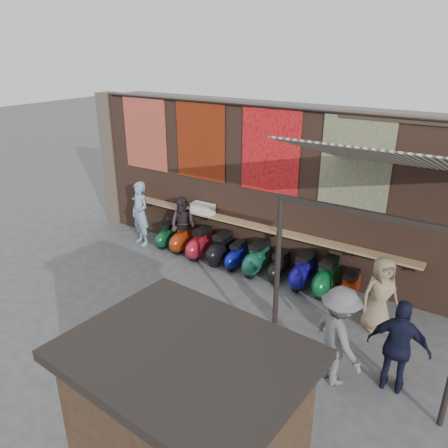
# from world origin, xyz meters

# --- Properties ---
(ground) EXTENTS (70.00, 70.00, 0.00)m
(ground) POSITION_xyz_m (0.00, 0.00, 0.00)
(ground) COLOR #474749
(ground) RESTS_ON ground
(brick_wall) EXTENTS (10.00, 0.40, 4.00)m
(brick_wall) POSITION_xyz_m (0.00, 2.70, 2.00)
(brick_wall) COLOR brown
(brick_wall) RESTS_ON ground
(pier_left) EXTENTS (0.50, 0.50, 4.00)m
(pier_left) POSITION_xyz_m (-5.20, 2.70, 2.00)
(pier_left) COLOR #4C4238
(pier_left) RESTS_ON ground
(eating_counter) EXTENTS (8.00, 0.32, 0.05)m
(eating_counter) POSITION_xyz_m (0.00, 2.33, 1.10)
(eating_counter) COLOR #9E7A51
(eating_counter) RESTS_ON brick_wall
(shelf_box) EXTENTS (0.62, 0.29, 0.27)m
(shelf_box) POSITION_xyz_m (-1.54, 2.30, 1.26)
(shelf_box) COLOR white
(shelf_box) RESTS_ON eating_counter
(tapestry_redgold) EXTENTS (1.50, 0.02, 2.00)m
(tapestry_redgold) POSITION_xyz_m (-3.60, 2.48, 3.00)
(tapestry_redgold) COLOR maroon
(tapestry_redgold) RESTS_ON brick_wall
(tapestry_sun) EXTENTS (1.50, 0.02, 2.00)m
(tapestry_sun) POSITION_xyz_m (-1.70, 2.48, 3.00)
(tapestry_sun) COLOR red
(tapestry_sun) RESTS_ON brick_wall
(tapestry_orange) EXTENTS (1.50, 0.02, 2.00)m
(tapestry_orange) POSITION_xyz_m (0.30, 2.48, 3.00)
(tapestry_orange) COLOR red
(tapestry_orange) RESTS_ON brick_wall
(tapestry_multi) EXTENTS (1.50, 0.02, 2.00)m
(tapestry_multi) POSITION_xyz_m (2.30, 2.48, 3.00)
(tapestry_multi) COLOR #264F8B
(tapestry_multi) RESTS_ON brick_wall
(hang_rail) EXTENTS (9.50, 0.06, 0.06)m
(hang_rail) POSITION_xyz_m (0.00, 2.47, 3.98)
(hang_rail) COLOR black
(hang_rail) RESTS_ON brick_wall
(scooter_stool_0) EXTENTS (0.32, 0.72, 0.68)m
(scooter_stool_0) POSITION_xyz_m (-2.55, 2.01, 0.34)
(scooter_stool_0) COLOR #0E4827
(scooter_stool_0) RESTS_ON ground
(scooter_stool_1) EXTENTS (0.38, 0.83, 0.79)m
(scooter_stool_1) POSITION_xyz_m (-1.99, 2.03, 0.40)
(scooter_stool_1) COLOR maroon
(scooter_stool_1) RESTS_ON ground
(scooter_stool_2) EXTENTS (0.38, 0.85, 0.81)m
(scooter_stool_2) POSITION_xyz_m (-1.37, 1.95, 0.40)
(scooter_stool_2) COLOR #A81627
(scooter_stool_2) RESTS_ON ground
(scooter_stool_3) EXTENTS (0.38, 0.85, 0.81)m
(scooter_stool_3) POSITION_xyz_m (-0.75, 1.99, 0.41)
(scooter_stool_3) COLOR black
(scooter_stool_3) RESTS_ON ground
(scooter_stool_4) EXTENTS (0.32, 0.71, 0.68)m
(scooter_stool_4) POSITION_xyz_m (-0.27, 1.98, 0.34)
(scooter_stool_4) COLOR #0D1186
(scooter_stool_4) RESTS_ON ground
(scooter_stool_5) EXTENTS (0.39, 0.86, 0.82)m
(scooter_stool_5) POSITION_xyz_m (0.31, 1.98, 0.41)
(scooter_stool_5) COLOR #18634A
(scooter_stool_5) RESTS_ON ground
(scooter_stool_6) EXTENTS (0.33, 0.74, 0.70)m
(scooter_stool_6) POSITION_xyz_m (0.90, 2.04, 0.35)
(scooter_stool_6) COLOR black
(scooter_stool_6) RESTS_ON ground
(scooter_stool_7) EXTENTS (0.39, 0.86, 0.82)m
(scooter_stool_7) POSITION_xyz_m (1.52, 2.02, 0.41)
(scooter_stool_7) COLOR #170D94
(scooter_stool_7) RESTS_ON ground
(scooter_stool_8) EXTENTS (0.40, 0.89, 0.85)m
(scooter_stool_8) POSITION_xyz_m (2.09, 2.01, 0.42)
(scooter_stool_8) COLOR #0D5D2C
(scooter_stool_8) RESTS_ON ground
(scooter_stool_9) EXTENTS (0.34, 0.75, 0.71)m
(scooter_stool_9) POSITION_xyz_m (2.64, 1.96, 0.36)
(scooter_stool_9) COLOR #A82C0C
(scooter_stool_9) RESTS_ON ground
(diner_left) EXTENTS (0.76, 0.61, 1.82)m
(diner_left) POSITION_xyz_m (-3.30, 1.76, 0.91)
(diner_left) COLOR #7F9EB9
(diner_left) RESTS_ON ground
(diner_right) EXTENTS (0.77, 0.60, 1.55)m
(diner_right) POSITION_xyz_m (-1.99, 2.00, 0.78)
(diner_right) COLOR #302529
(diner_right) RESTS_ON ground
(shopper_navy) EXTENTS (1.00, 0.47, 1.66)m
(shopper_navy) POSITION_xyz_m (4.10, -0.23, 0.83)
(shopper_navy) COLOR black
(shopper_navy) RESTS_ON ground
(shopper_grey) EXTENTS (1.31, 1.22, 1.77)m
(shopper_grey) POSITION_xyz_m (3.23, -0.56, 0.89)
(shopper_grey) COLOR slate
(shopper_grey) RESTS_ON ground
(shopper_tan) EXTENTS (0.89, 0.90, 1.57)m
(shopper_tan) POSITION_xyz_m (3.42, 1.30, 0.79)
(shopper_tan) COLOR #8D7859
(shopper_tan) RESTS_ON ground
(market_stall) EXTENTS (2.26, 1.76, 2.33)m
(market_stall) POSITION_xyz_m (2.61, -3.73, 1.17)
(market_stall) COLOR black
(market_stall) RESTS_ON ground
(stall_roof) EXTENTS (2.54, 2.02, 0.12)m
(stall_roof) POSITION_xyz_m (2.61, -3.73, 2.39)
(stall_roof) COLOR black
(stall_roof) RESTS_ON market_stall
(stall_sign) EXTENTS (1.20, 0.12, 0.50)m
(stall_sign) POSITION_xyz_m (2.67, -2.89, 1.69)
(stall_sign) COLOR gold
(stall_sign) RESTS_ON market_stall
(stall_shelf) EXTENTS (1.79, 0.23, 0.06)m
(stall_shelf) POSITION_xyz_m (2.67, -2.89, 0.85)
(stall_shelf) COLOR #473321
(stall_shelf) RESTS_ON market_stall
(awning_canvas) EXTENTS (3.20, 3.28, 0.97)m
(awning_canvas) POSITION_xyz_m (3.50, 0.90, 3.55)
(awning_canvas) COLOR beige
(awning_canvas) RESTS_ON brick_wall
(awning_ledger) EXTENTS (3.30, 0.08, 0.12)m
(awning_ledger) POSITION_xyz_m (3.50, 2.49, 3.95)
(awning_ledger) COLOR #33261C
(awning_ledger) RESTS_ON brick_wall
(awning_header) EXTENTS (3.00, 0.08, 0.08)m
(awning_header) POSITION_xyz_m (3.50, -0.60, 3.08)
(awning_header) COLOR black
(awning_header) RESTS_ON awning_post_left
(awning_post_left) EXTENTS (0.09, 0.09, 3.10)m
(awning_post_left) POSITION_xyz_m (2.10, -0.60, 1.55)
(awning_post_left) COLOR black
(awning_post_left) RESTS_ON ground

